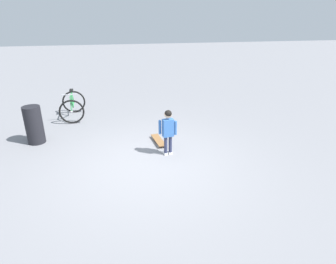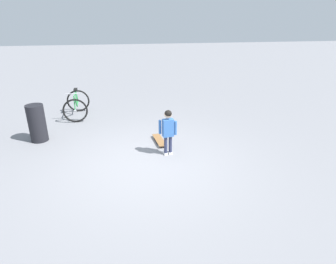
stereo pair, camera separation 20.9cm
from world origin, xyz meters
name	(u,v)px [view 2 (the right image)]	position (x,y,z in m)	size (l,w,h in m)	color
ground_plane	(147,164)	(0.00, 0.00, 0.00)	(50.00, 50.00, 0.00)	gray
child_person	(168,128)	(0.40, -0.52, 0.66)	(0.21, 0.39, 1.06)	#2D3351
skateboard	(159,140)	(1.07, -0.41, 0.06)	(0.77, 0.29, 0.07)	olive
bicycle_near	(77,105)	(3.36, 1.85, 0.38)	(1.10, 0.76, 0.85)	black
trash_bin	(37,123)	(1.65, 2.56, 0.47)	(0.42, 0.42, 0.93)	black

